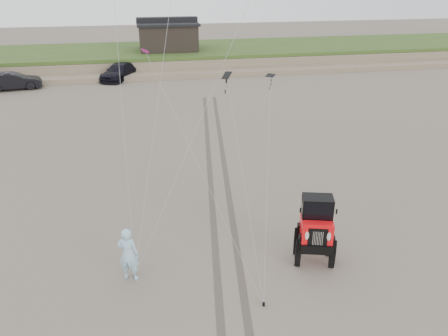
{
  "coord_description": "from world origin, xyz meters",
  "views": [
    {
      "loc": [
        -1.64,
        -11.67,
        9.29
      ],
      "look_at": [
        1.31,
        3.0,
        2.6
      ],
      "focal_mm": 35.0,
      "sensor_mm": 36.0,
      "label": 1
    }
  ],
  "objects_px": {
    "cabin": "(168,35)",
    "man": "(128,254)",
    "jeep": "(315,238)",
    "truck_b": "(14,81)",
    "truck_c": "(119,72)"
  },
  "relations": [
    {
      "from": "truck_b",
      "to": "truck_c",
      "type": "bearing_deg",
      "value": -85.04
    },
    {
      "from": "cabin",
      "to": "man",
      "type": "distance_m",
      "value": 36.85
    },
    {
      "from": "cabin",
      "to": "jeep",
      "type": "distance_m",
      "value": 36.94
    },
    {
      "from": "jeep",
      "to": "truck_b",
      "type": "bearing_deg",
      "value": 135.2
    },
    {
      "from": "cabin",
      "to": "man",
      "type": "relative_size",
      "value": 3.33
    },
    {
      "from": "cabin",
      "to": "truck_c",
      "type": "distance_m",
      "value": 8.27
    },
    {
      "from": "cabin",
      "to": "truck_c",
      "type": "xyz_separation_m",
      "value": [
        -5.19,
        -5.94,
        -2.5
      ]
    },
    {
      "from": "truck_c",
      "to": "jeep",
      "type": "distance_m",
      "value": 31.7
    },
    {
      "from": "truck_c",
      "to": "man",
      "type": "xyz_separation_m",
      "value": [
        0.82,
        -30.58,
        0.22
      ]
    },
    {
      "from": "truck_b",
      "to": "jeep",
      "type": "height_order",
      "value": "jeep"
    },
    {
      "from": "cabin",
      "to": "jeep",
      "type": "relative_size",
      "value": 1.21
    },
    {
      "from": "truck_b",
      "to": "jeep",
      "type": "xyz_separation_m",
      "value": [
        16.05,
        -28.61,
        0.24
      ]
    },
    {
      "from": "truck_b",
      "to": "man",
      "type": "relative_size",
      "value": 2.35
    },
    {
      "from": "cabin",
      "to": "truck_b",
      "type": "distance_m",
      "value": 16.51
    },
    {
      "from": "jeep",
      "to": "man",
      "type": "bearing_deg",
      "value": -166.87
    }
  ]
}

